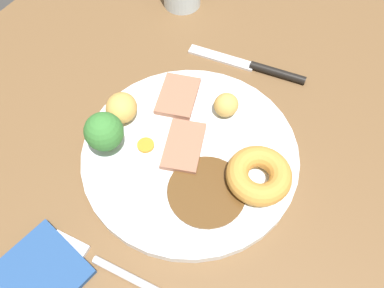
% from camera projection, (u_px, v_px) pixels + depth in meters
% --- Properties ---
extents(dining_table, '(1.20, 0.84, 0.04)m').
position_uv_depth(dining_table, '(184.00, 160.00, 0.53)').
color(dining_table, brown).
rests_on(dining_table, ground).
extents(dinner_plate, '(0.28, 0.28, 0.01)m').
position_uv_depth(dinner_plate, '(192.00, 151.00, 0.51)').
color(dinner_plate, white).
rests_on(dinner_plate, dining_table).
extents(gravy_pool, '(0.10, 0.10, 0.00)m').
position_uv_depth(gravy_pool, '(207.00, 191.00, 0.47)').
color(gravy_pool, '#563819').
rests_on(gravy_pool, dinner_plate).
extents(meat_slice_main, '(0.09, 0.07, 0.01)m').
position_uv_depth(meat_slice_main, '(187.00, 146.00, 0.50)').
color(meat_slice_main, '#9E664C').
rests_on(meat_slice_main, dinner_plate).
extents(meat_slice_under, '(0.08, 0.07, 0.01)m').
position_uv_depth(meat_slice_under, '(178.00, 96.00, 0.54)').
color(meat_slice_under, '#9E664C').
rests_on(meat_slice_under, dinner_plate).
extents(yorkshire_pudding, '(0.08, 0.08, 0.03)m').
position_uv_depth(yorkshire_pudding, '(259.00, 175.00, 0.46)').
color(yorkshire_pudding, '#C68938').
rests_on(yorkshire_pudding, dinner_plate).
extents(roast_potato_left, '(0.04, 0.04, 0.03)m').
position_uv_depth(roast_potato_left, '(226.00, 105.00, 0.52)').
color(roast_potato_left, tan).
rests_on(roast_potato_left, dinner_plate).
extents(roast_potato_right, '(0.06, 0.06, 0.04)m').
position_uv_depth(roast_potato_right, '(121.00, 108.00, 0.51)').
color(roast_potato_right, tan).
rests_on(roast_potato_right, dinner_plate).
extents(carrot_coin_front, '(0.02, 0.02, 0.00)m').
position_uv_depth(carrot_coin_front, '(146.00, 145.00, 0.50)').
color(carrot_coin_front, orange).
rests_on(carrot_coin_front, dinner_plate).
extents(broccoli_floret, '(0.05, 0.05, 0.06)m').
position_uv_depth(broccoli_floret, '(104.00, 132.00, 0.47)').
color(broccoli_floret, '#8CB766').
rests_on(broccoli_floret, dinner_plate).
extents(fork, '(0.03, 0.15, 0.01)m').
position_uv_depth(fork, '(105.00, 264.00, 0.43)').
color(fork, silver).
rests_on(fork, dining_table).
extents(knife, '(0.04, 0.19, 0.01)m').
position_uv_depth(knife, '(256.00, 67.00, 0.59)').
color(knife, black).
rests_on(knife, dining_table).
extents(folded_napkin, '(0.12, 0.11, 0.01)m').
position_uv_depth(folded_napkin, '(31.00, 282.00, 0.42)').
color(folded_napkin, navy).
rests_on(folded_napkin, dining_table).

